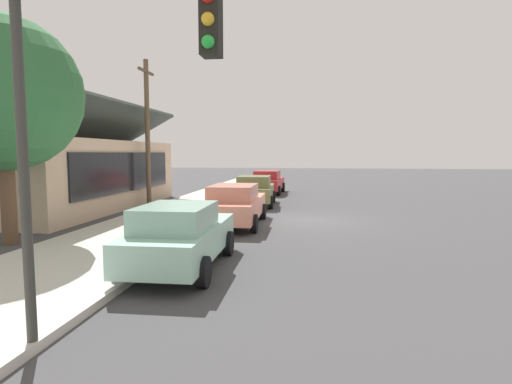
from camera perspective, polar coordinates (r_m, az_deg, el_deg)
The scene contains 11 objects.
ground_plane at distance 17.35m, azimuth 6.94°, elevation -3.86°, with size 120.00×120.00×0.00m, color #424244.
sidewalk_curb at distance 18.29m, azimuth -10.91°, elevation -3.18°, with size 60.00×4.20×0.16m, color beige.
car_seafoam at distance 10.04m, azimuth -10.38°, elevation -5.96°, with size 4.45×2.01×1.59m.
car_coral at distance 15.84m, azimuth -2.90°, elevation -1.72°, with size 4.90×2.09×1.59m.
car_olive at distance 21.86m, azimuth -0.18°, elevation 0.24°, with size 4.43×2.23×1.59m.
car_cherry at distance 28.36m, azimuth 1.65°, elevation 1.42°, with size 4.73×2.10×1.59m.
storefront_building at distance 22.76m, azimuth -24.70°, elevation 2.53°, with size 13.13×6.81×5.24m.
shade_tree at distance 14.58m, azimuth -31.62°, elevation 11.43°, with size 4.57×4.57×6.81m.
traffic_light_main at distance 5.82m, azimuth -21.39°, elevation 12.11°, with size 0.37×2.79×5.20m.
utility_pole_wooden at distance 22.14m, azimuth -14.76°, elevation 8.20°, with size 1.80×0.24×7.50m.
fire_hydrant_red at distance 24.05m, azimuth -2.85°, elevation -0.05°, with size 0.22×0.22×0.71m.
Camera 1 is at (-17.12, -0.25, 2.77)m, focal length 28.98 mm.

